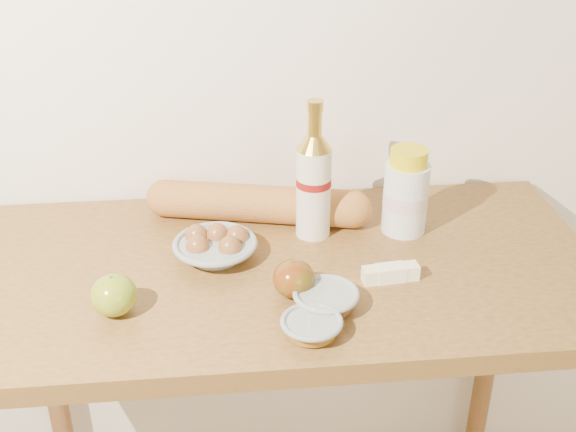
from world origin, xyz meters
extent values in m
cube|color=white|center=(0.00, 1.51, 1.30)|extent=(3.50, 0.02, 2.60)
cube|color=olive|center=(0.00, 1.18, 0.88)|extent=(1.20, 0.60, 0.04)
cylinder|color=brown|center=(-0.55, 1.43, 0.43)|extent=(0.05, 0.05, 0.86)
cylinder|color=brown|center=(0.55, 1.43, 0.43)|extent=(0.05, 0.05, 0.86)
cylinder|color=beige|center=(0.06, 1.29, 0.99)|extent=(0.07, 0.07, 0.19)
cylinder|color=maroon|center=(0.06, 1.29, 1.02)|extent=(0.07, 0.07, 0.02)
cone|color=gold|center=(0.06, 1.29, 1.10)|extent=(0.07, 0.07, 0.03)
cylinder|color=gold|center=(0.06, 1.29, 1.14)|extent=(0.03, 0.03, 0.05)
cylinder|color=gold|center=(0.06, 1.29, 1.18)|extent=(0.03, 0.03, 0.02)
cylinder|color=silver|center=(0.25, 1.29, 0.97)|extent=(0.10, 0.10, 0.15)
cylinder|color=beige|center=(0.25, 1.29, 0.97)|extent=(0.10, 0.10, 0.03)
cylinder|color=yellow|center=(0.25, 1.29, 1.06)|extent=(0.08, 0.08, 0.03)
torus|color=gray|center=(-0.13, 1.22, 0.93)|extent=(0.19, 0.19, 0.01)
ellipsoid|color=brown|center=(-0.17, 1.20, 0.93)|extent=(0.05, 0.05, 0.06)
ellipsoid|color=brown|center=(-0.11, 1.19, 0.93)|extent=(0.05, 0.05, 0.06)
ellipsoid|color=brown|center=(-0.13, 1.25, 0.93)|extent=(0.05, 0.05, 0.06)
ellipsoid|color=brown|center=(-0.17, 1.25, 0.93)|extent=(0.05, 0.05, 0.06)
ellipsoid|color=brown|center=(-0.09, 1.23, 0.93)|extent=(0.05, 0.05, 0.06)
cylinder|color=#C8833D|center=(-0.04, 1.36, 0.94)|extent=(0.40, 0.17, 0.08)
sphere|color=#C8833D|center=(-0.24, 1.40, 0.94)|extent=(0.09, 0.09, 0.08)
sphere|color=#C8833D|center=(0.15, 1.31, 0.94)|extent=(0.09, 0.09, 0.08)
ellipsoid|color=#A89821|center=(-0.31, 1.06, 0.94)|extent=(0.09, 0.09, 0.07)
cylinder|color=#54371C|center=(-0.31, 1.06, 0.97)|extent=(0.01, 0.01, 0.01)
ellipsoid|color=maroon|center=(0.00, 1.08, 0.93)|extent=(0.08, 0.08, 0.07)
cylinder|color=#4B2F19|center=(0.00, 1.08, 0.96)|extent=(0.01, 0.01, 0.01)
torus|color=gray|center=(0.05, 1.03, 0.93)|extent=(0.12, 0.12, 0.01)
cylinder|color=brown|center=(0.05, 1.03, 0.92)|extent=(0.10, 0.10, 0.02)
torus|color=gray|center=(0.02, 0.96, 0.92)|extent=(0.13, 0.13, 0.01)
cylinder|color=brown|center=(0.02, 0.96, 0.91)|extent=(0.10, 0.10, 0.02)
cube|color=#FDF9C4|center=(0.18, 1.11, 0.91)|extent=(0.11, 0.04, 0.03)
cube|color=white|center=(0.18, 1.11, 0.91)|extent=(0.06, 0.04, 0.03)
camera|label=1|loc=(-0.11, 0.03, 1.64)|focal=45.00mm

